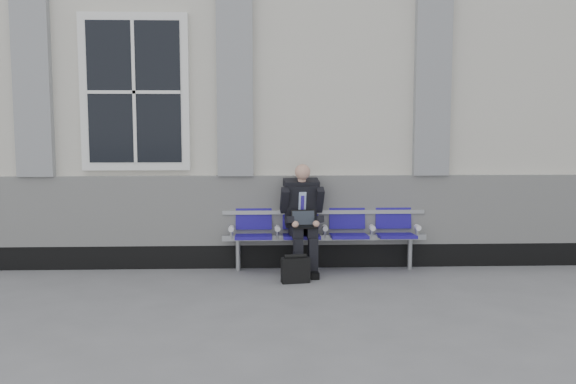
{
  "coord_description": "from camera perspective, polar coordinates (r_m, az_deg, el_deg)",
  "views": [
    {
      "loc": [
        1.95,
        -6.71,
        1.91
      ],
      "look_at": [
        2.25,
        0.9,
        1.05
      ],
      "focal_mm": 40.0,
      "sensor_mm": 36.0,
      "label": 1
    }
  ],
  "objects": [
    {
      "name": "bench",
      "position": [
        8.18,
        3.26,
        -3.12
      ],
      "size": [
        2.6,
        0.47,
        0.91
      ],
      "color": "#9EA0A3",
      "rests_on": "ground"
    },
    {
      "name": "ground",
      "position": [
        7.24,
        -18.0,
        -9.16
      ],
      "size": [
        70.0,
        70.0,
        0.0
      ],
      "primitive_type": "plane",
      "color": "slate",
      "rests_on": "ground"
    },
    {
      "name": "station_building",
      "position": [
        10.37,
        -13.29,
        8.0
      ],
      "size": [
        14.4,
        4.4,
        4.49
      ],
      "color": "beige",
      "rests_on": "ground"
    },
    {
      "name": "businessman",
      "position": [
        8.0,
        1.29,
        -1.93
      ],
      "size": [
        0.55,
        0.74,
        1.36
      ],
      "color": "black",
      "rests_on": "ground"
    },
    {
      "name": "briefcase",
      "position": [
        7.59,
        0.67,
        -6.91
      ],
      "size": [
        0.35,
        0.19,
        0.34
      ],
      "color": "black",
      "rests_on": "ground"
    }
  ]
}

